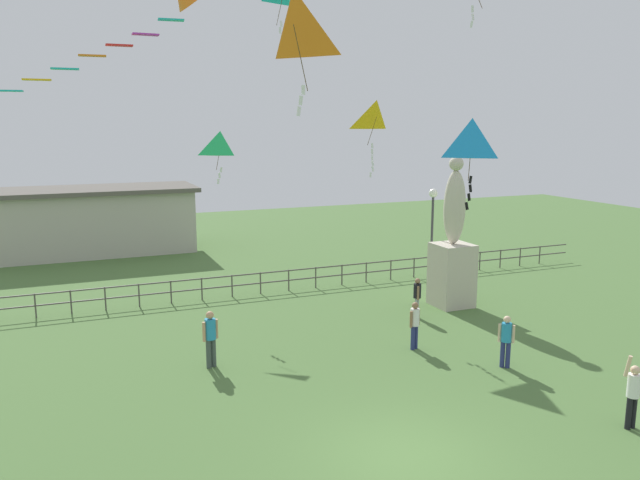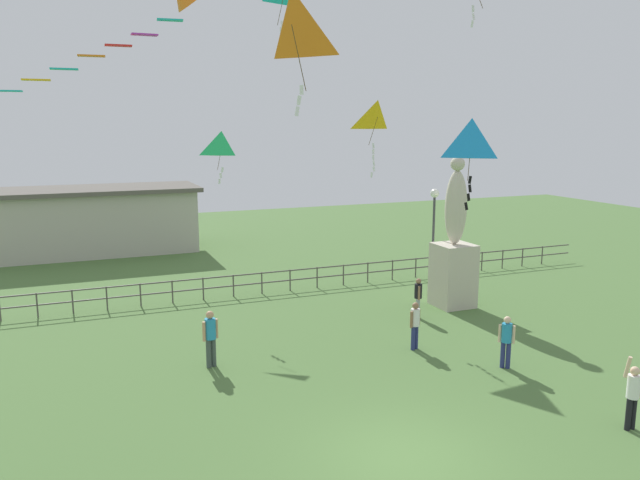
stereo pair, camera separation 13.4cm
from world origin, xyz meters
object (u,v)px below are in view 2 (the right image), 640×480
(person_1, at_px, (415,322))
(kite_7, at_px, (471,143))
(person_2, at_px, (210,335))
(streamer_kite, at_px, (152,10))
(kite_4, at_px, (292,27))
(statue_monument, at_px, (454,254))
(person_0, at_px, (506,338))
(kite_0, at_px, (377,119))
(lamppost, at_px, (434,219))
(person_3, at_px, (418,295))
(kite_1, at_px, (222,146))
(person_5, at_px, (633,393))

(person_1, relative_size, kite_7, 0.70)
(person_2, distance_m, streamer_kite, 9.29)
(kite_4, bearing_deg, statue_monument, 39.70)
(person_0, height_order, kite_0, kite_0)
(person_0, bearing_deg, lamppost, 73.97)
(person_1, relative_size, person_3, 1.03)
(person_1, bearing_deg, kite_4, -143.03)
(person_3, bearing_deg, kite_7, -110.75)
(person_2, height_order, streamer_kite, streamer_kite)
(person_1, distance_m, kite_0, 7.91)
(kite_4, bearing_deg, kite_1, 83.96)
(lamppost, height_order, kite_1, kite_1)
(statue_monument, relative_size, kite_4, 2.44)
(statue_monument, distance_m, person_0, 6.60)
(person_2, distance_m, kite_4, 9.70)
(person_2, bearing_deg, person_5, -42.07)
(kite_1, bearing_deg, person_5, -65.56)
(statue_monument, distance_m, person_5, 10.57)
(kite_0, xyz_separation_m, kite_7, (-1.32, -7.73, -0.66))
(person_1, bearing_deg, streamer_kite, -166.30)
(person_2, relative_size, kite_4, 0.71)
(person_3, height_order, kite_7, kite_7)
(person_1, bearing_deg, kite_0, 79.55)
(kite_4, bearing_deg, person_5, -17.08)
(statue_monument, distance_m, person_2, 10.79)
(lamppost, bearing_deg, person_2, -158.16)
(person_1, relative_size, streamer_kite, 0.22)
(person_1, distance_m, person_5, 6.91)
(person_3, bearing_deg, person_1, -122.69)
(person_2, relative_size, kite_7, 0.78)
(person_5, bearing_deg, statue_monument, 79.35)
(lamppost, distance_m, person_2, 11.34)
(person_5, bearing_deg, person_3, 91.20)
(person_1, xyz_separation_m, person_3, (1.82, 2.83, -0.02))
(person_0, relative_size, kite_1, 0.82)
(statue_monument, height_order, kite_1, kite_1)
(person_1, height_order, kite_1, kite_1)
(lamppost, height_order, kite_4, kite_4)
(person_3, bearing_deg, kite_1, 143.01)
(person_5, bearing_deg, kite_0, 96.14)
(kite_4, bearing_deg, kite_7, 10.76)
(kite_0, xyz_separation_m, streamer_kite, (-8.90, -6.43, 2.26))
(person_2, relative_size, kite_1, 0.89)
(streamer_kite, bearing_deg, person_2, 61.08)
(person_2, height_order, person_5, person_5)
(person_0, xyz_separation_m, kite_1, (-6.12, 9.89, 5.43))
(person_1, distance_m, kite_7, 6.70)
(kite_7, bearing_deg, kite_0, 80.32)
(person_2, bearing_deg, streamer_kite, -118.92)
(kite_1, distance_m, kite_7, 11.48)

